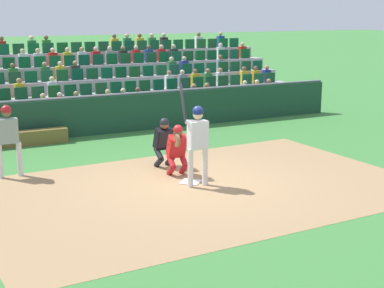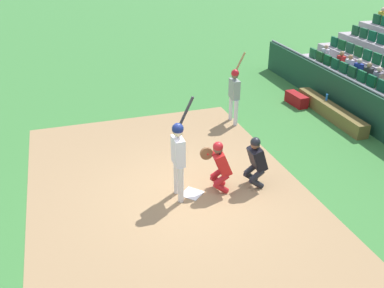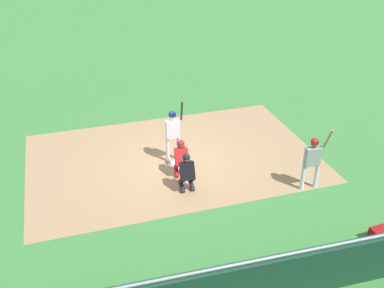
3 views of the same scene
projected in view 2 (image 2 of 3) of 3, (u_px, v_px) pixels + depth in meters
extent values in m
plane|color=#3A7A37|center=(192.00, 194.00, 9.88)|extent=(160.00, 160.00, 0.00)
cube|color=#9F7C54|center=(171.00, 197.00, 9.76)|extent=(10.08, 6.75, 0.01)
cube|color=white|center=(192.00, 194.00, 9.87)|extent=(0.62, 0.62, 0.02)
cylinder|color=silver|center=(181.00, 185.00, 9.42)|extent=(0.13, 0.13, 0.89)
cylinder|color=silver|center=(176.00, 176.00, 9.74)|extent=(0.13, 0.13, 0.89)
cube|color=silver|center=(178.00, 151.00, 9.24)|extent=(0.46, 0.23, 0.63)
sphere|color=beige|center=(178.00, 132.00, 9.03)|extent=(0.23, 0.23, 0.23)
sphere|color=navy|center=(178.00, 129.00, 9.00)|extent=(0.26, 0.26, 0.26)
cylinder|color=silver|center=(178.00, 137.00, 9.15)|extent=(0.49, 0.13, 0.14)
cylinder|color=silver|center=(176.00, 134.00, 9.31)|extent=(0.18, 0.14, 0.13)
cylinder|color=#242226|center=(185.00, 115.00, 9.19)|extent=(0.12, 0.43, 0.84)
sphere|color=black|center=(177.00, 132.00, 9.35)|extent=(0.06, 0.06, 0.06)
cylinder|color=#B31A1F|center=(221.00, 188.00, 9.85)|extent=(0.17, 0.39, 0.34)
cylinder|color=#B31A1F|center=(221.00, 180.00, 9.75)|extent=(0.17, 0.39, 0.33)
cylinder|color=#B31A1F|center=(218.00, 181.00, 10.13)|extent=(0.17, 0.39, 0.34)
cylinder|color=#B31A1F|center=(218.00, 173.00, 10.03)|extent=(0.17, 0.39, 0.33)
cube|color=red|center=(222.00, 163.00, 9.74)|extent=(0.46, 0.47, 0.60)
cube|color=#B31A1F|center=(217.00, 163.00, 9.72)|extent=(0.40, 0.26, 0.45)
sphere|color=brown|center=(218.00, 149.00, 9.55)|extent=(0.22, 0.22, 0.22)
cube|color=black|center=(218.00, 149.00, 9.55)|extent=(0.21, 0.13, 0.20)
sphere|color=#B31A1F|center=(218.00, 147.00, 9.53)|extent=(0.24, 0.24, 0.24)
cylinder|color=brown|center=(206.00, 153.00, 9.69)|extent=(0.10, 0.31, 0.30)
cylinder|color=red|center=(213.00, 155.00, 9.77)|extent=(0.12, 0.39, 0.22)
cylinder|color=black|center=(256.00, 183.00, 10.03)|extent=(0.15, 0.39, 0.34)
cylinder|color=black|center=(257.00, 175.00, 9.93)|extent=(0.15, 0.39, 0.33)
cylinder|color=black|center=(251.00, 177.00, 10.30)|extent=(0.15, 0.39, 0.34)
cylinder|color=black|center=(251.00, 169.00, 10.20)|extent=(0.15, 0.39, 0.33)
cube|color=black|center=(258.00, 158.00, 9.92)|extent=(0.44, 0.42, 0.60)
cube|color=black|center=(253.00, 159.00, 9.88)|extent=(0.39, 0.21, 0.45)
sphere|color=brown|center=(255.00, 145.00, 9.73)|extent=(0.22, 0.22, 0.22)
cube|color=black|center=(255.00, 145.00, 9.73)|extent=(0.20, 0.11, 0.20)
sphere|color=black|center=(255.00, 142.00, 9.70)|extent=(0.24, 0.24, 0.24)
cube|color=brown|center=(330.00, 111.00, 13.91)|extent=(3.57, 0.40, 0.44)
cylinder|color=blue|center=(327.00, 97.00, 14.14)|extent=(0.07, 0.07, 0.22)
cube|color=maroon|center=(296.00, 99.00, 14.93)|extent=(1.01, 0.44, 0.41)
cylinder|color=silver|center=(236.00, 113.00, 13.24)|extent=(0.13, 0.13, 0.84)
cylinder|color=silver|center=(231.00, 108.00, 13.64)|extent=(0.13, 0.13, 0.84)
cube|color=gray|center=(234.00, 89.00, 13.11)|extent=(0.48, 0.23, 0.60)
sphere|color=brown|center=(235.00, 75.00, 12.91)|extent=(0.22, 0.22, 0.22)
sphere|color=red|center=(235.00, 73.00, 12.89)|extent=(0.24, 0.24, 0.24)
cylinder|color=gray|center=(235.00, 80.00, 13.04)|extent=(0.50, 0.15, 0.14)
cylinder|color=gray|center=(233.00, 78.00, 13.20)|extent=(0.18, 0.15, 0.13)
cylinder|color=tan|center=(239.00, 65.00, 13.10)|extent=(0.10, 0.41, 0.78)
sphere|color=black|center=(233.00, 76.00, 13.24)|extent=(0.06, 0.06, 0.06)
cube|color=#0F452F|center=(382.00, 86.00, 14.83)|extent=(0.44, 0.10, 0.42)
cube|color=#084729|center=(372.00, 81.00, 15.34)|extent=(0.44, 0.10, 0.42)
cube|color=gray|center=(378.00, 79.00, 15.38)|extent=(0.32, 0.22, 0.52)
sphere|color=#CCA98D|center=(380.00, 69.00, 15.21)|extent=(0.19, 0.19, 0.19)
cube|color=#105130|center=(362.00, 76.00, 15.84)|extent=(0.44, 0.10, 0.42)
cube|color=#2A2F2D|center=(368.00, 74.00, 15.88)|extent=(0.32, 0.22, 0.52)
sphere|color=#A47E57|center=(369.00, 65.00, 15.72)|extent=(0.19, 0.19, 0.19)
cube|color=#17492C|center=(352.00, 72.00, 16.34)|extent=(0.44, 0.10, 0.42)
cube|color=navy|center=(358.00, 70.00, 16.38)|extent=(0.32, 0.22, 0.52)
sphere|color=beige|center=(360.00, 61.00, 16.22)|extent=(0.19, 0.19, 0.19)
cube|color=#114C2D|center=(343.00, 68.00, 16.85)|extent=(0.44, 0.10, 0.42)
cube|color=white|center=(349.00, 66.00, 16.89)|extent=(0.32, 0.22, 0.52)
sphere|color=#AD794D|center=(351.00, 57.00, 16.72)|extent=(0.19, 0.19, 0.19)
cube|color=#104C30|center=(335.00, 64.00, 17.35)|extent=(0.44, 0.10, 0.42)
cube|color=red|center=(341.00, 62.00, 17.39)|extent=(0.32, 0.22, 0.52)
sphere|color=#A17750|center=(342.00, 54.00, 17.23)|extent=(0.19, 0.19, 0.19)
cube|color=#0A4723|center=(327.00, 60.00, 17.85)|extent=(0.44, 0.10, 0.42)
cube|color=#164522|center=(320.00, 57.00, 18.35)|extent=(0.44, 0.10, 0.42)
cube|color=silver|center=(325.00, 55.00, 18.39)|extent=(0.32, 0.22, 0.52)
sphere|color=tan|center=(326.00, 47.00, 18.23)|extent=(0.19, 0.19, 0.19)
cube|color=#16522E|center=(313.00, 53.00, 18.86)|extent=(0.44, 0.10, 0.42)
cube|color=#0C4F26|center=(377.00, 59.00, 16.39)|extent=(0.44, 0.10, 0.42)
cube|color=#0E502E|center=(367.00, 55.00, 16.89)|extent=(0.44, 0.10, 0.42)
cube|color=#145126|center=(358.00, 51.00, 17.40)|extent=(0.44, 0.10, 0.42)
cube|color=#164C2F|center=(350.00, 48.00, 17.90)|extent=(0.44, 0.10, 0.42)
cube|color=#0F4B23|center=(342.00, 45.00, 18.40)|extent=(0.44, 0.10, 0.42)
cube|color=#09482C|center=(334.00, 42.00, 18.91)|extent=(0.44, 0.10, 0.42)
cube|color=#0C452E|center=(381.00, 39.00, 17.44)|extent=(0.44, 0.10, 0.42)
cube|color=#0B4C30|center=(372.00, 36.00, 17.95)|extent=(0.44, 0.10, 0.42)
cube|color=#11472A|center=(364.00, 33.00, 18.45)|extent=(0.44, 0.10, 0.42)
cube|color=#164529|center=(356.00, 30.00, 18.95)|extent=(0.44, 0.10, 0.42)
cube|color=#124729|center=(377.00, 19.00, 19.00)|extent=(0.44, 0.10, 0.42)
cube|color=gold|center=(382.00, 18.00, 19.04)|extent=(0.32, 0.22, 0.52)
sphere|color=beige|center=(383.00, 9.00, 18.88)|extent=(0.19, 0.19, 0.19)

